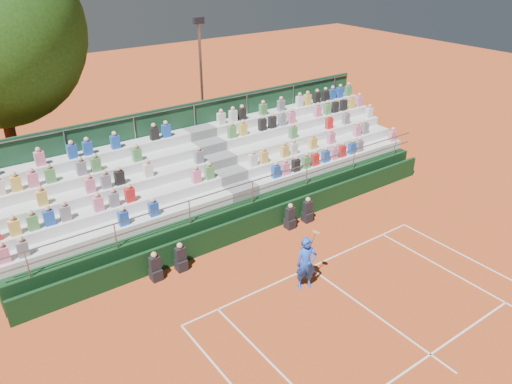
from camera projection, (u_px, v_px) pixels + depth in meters
ground at (310, 268)px, 18.97m from camera, size 90.00×90.00×0.00m
courtside_wall at (260, 222)px, 21.06m from camera, size 20.00×0.15×1.00m
line_officials at (239, 237)px, 20.02m from camera, size 7.70×0.40×1.19m
grandstand at (219, 183)px, 23.15m from camera, size 20.00×5.20×4.40m
tennis_player at (306, 263)px, 17.48m from camera, size 0.97×0.74×2.22m
floodlight_mast at (201, 75)px, 27.73m from camera, size 0.60×0.25×7.53m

